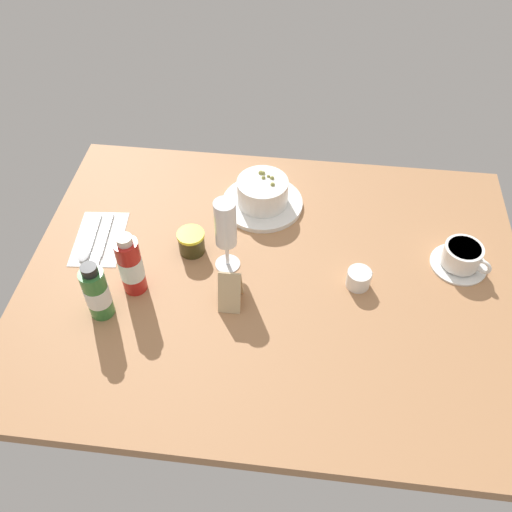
{
  "coord_description": "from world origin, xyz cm",
  "views": [
    {
      "loc": [
        -5.7,
        79.28,
        94.99
      ],
      "look_at": [
        3.55,
        1.83,
        8.42
      ],
      "focal_mm": 39.39,
      "sensor_mm": 36.0,
      "label": 1
    }
  ],
  "objects_px": {
    "wine_glass": "(226,227)",
    "jam_jar": "(191,242)",
    "porridge_bowl": "(263,194)",
    "creamer_jug": "(359,278)",
    "sauce_bottle_green": "(97,292)",
    "cutlery_setting": "(98,239)",
    "coffee_cup": "(462,257)",
    "menu_card": "(230,288)",
    "sauce_bottle_red": "(131,266)"
  },
  "relations": [
    {
      "from": "creamer_jug",
      "to": "sauce_bottle_green",
      "type": "height_order",
      "value": "sauce_bottle_green"
    },
    {
      "from": "porridge_bowl",
      "to": "cutlery_setting",
      "type": "height_order",
      "value": "porridge_bowl"
    },
    {
      "from": "sauce_bottle_green",
      "to": "menu_card",
      "type": "bearing_deg",
      "value": -167.78
    },
    {
      "from": "porridge_bowl",
      "to": "cutlery_setting",
      "type": "bearing_deg",
      "value": 24.32
    },
    {
      "from": "sauce_bottle_red",
      "to": "coffee_cup",
      "type": "bearing_deg",
      "value": -168.06
    },
    {
      "from": "porridge_bowl",
      "to": "cutlery_setting",
      "type": "xyz_separation_m",
      "value": [
        0.37,
        0.17,
        -0.03
      ]
    },
    {
      "from": "creamer_jug",
      "to": "jam_jar",
      "type": "height_order",
      "value": "jam_jar"
    },
    {
      "from": "sauce_bottle_red",
      "to": "porridge_bowl",
      "type": "bearing_deg",
      "value": -129.68
    },
    {
      "from": "creamer_jug",
      "to": "porridge_bowl",
      "type": "bearing_deg",
      "value": -44.17
    },
    {
      "from": "sauce_bottle_red",
      "to": "sauce_bottle_green",
      "type": "height_order",
      "value": "sauce_bottle_red"
    },
    {
      "from": "porridge_bowl",
      "to": "menu_card",
      "type": "bearing_deg",
      "value": 83.96
    },
    {
      "from": "sauce_bottle_red",
      "to": "menu_card",
      "type": "relative_size",
      "value": 1.63
    },
    {
      "from": "porridge_bowl",
      "to": "wine_glass",
      "type": "relative_size",
      "value": 1.07
    },
    {
      "from": "wine_glass",
      "to": "sauce_bottle_green",
      "type": "height_order",
      "value": "wine_glass"
    },
    {
      "from": "porridge_bowl",
      "to": "cutlery_setting",
      "type": "relative_size",
      "value": 1.07
    },
    {
      "from": "porridge_bowl",
      "to": "creamer_jug",
      "type": "xyz_separation_m",
      "value": [
        -0.24,
        0.23,
        -0.01
      ]
    },
    {
      "from": "coffee_cup",
      "to": "wine_glass",
      "type": "distance_m",
      "value": 0.53
    },
    {
      "from": "jam_jar",
      "to": "wine_glass",
      "type": "bearing_deg",
      "value": 160.06
    },
    {
      "from": "creamer_jug",
      "to": "menu_card",
      "type": "height_order",
      "value": "menu_card"
    },
    {
      "from": "coffee_cup",
      "to": "menu_card",
      "type": "distance_m",
      "value": 0.52
    },
    {
      "from": "sauce_bottle_green",
      "to": "creamer_jug",
      "type": "bearing_deg",
      "value": -165.5
    },
    {
      "from": "jam_jar",
      "to": "creamer_jug",
      "type": "bearing_deg",
      "value": 171.48
    },
    {
      "from": "cutlery_setting",
      "to": "porridge_bowl",
      "type": "bearing_deg",
      "value": -155.68
    },
    {
      "from": "porridge_bowl",
      "to": "sauce_bottle_red",
      "type": "height_order",
      "value": "sauce_bottle_red"
    },
    {
      "from": "coffee_cup",
      "to": "sauce_bottle_green",
      "type": "distance_m",
      "value": 0.79
    },
    {
      "from": "coffee_cup",
      "to": "jam_jar",
      "type": "relative_size",
      "value": 2.02
    },
    {
      "from": "coffee_cup",
      "to": "creamer_jug",
      "type": "height_order",
      "value": "coffee_cup"
    },
    {
      "from": "coffee_cup",
      "to": "cutlery_setting",
      "type": "bearing_deg",
      "value": 1.47
    },
    {
      "from": "sauce_bottle_green",
      "to": "menu_card",
      "type": "relative_size",
      "value": 1.5
    },
    {
      "from": "porridge_bowl",
      "to": "menu_card",
      "type": "xyz_separation_m",
      "value": [
        0.03,
        0.31,
        0.01
      ]
    },
    {
      "from": "porridge_bowl",
      "to": "sauce_bottle_green",
      "type": "height_order",
      "value": "sauce_bottle_green"
    },
    {
      "from": "coffee_cup",
      "to": "jam_jar",
      "type": "bearing_deg",
      "value": 2.56
    },
    {
      "from": "wine_glass",
      "to": "jam_jar",
      "type": "distance_m",
      "value": 0.13
    },
    {
      "from": "porridge_bowl",
      "to": "jam_jar",
      "type": "height_order",
      "value": "porridge_bowl"
    },
    {
      "from": "cutlery_setting",
      "to": "coffee_cup",
      "type": "height_order",
      "value": "coffee_cup"
    },
    {
      "from": "wine_glass",
      "to": "menu_card",
      "type": "relative_size",
      "value": 1.94
    },
    {
      "from": "wine_glass",
      "to": "sauce_bottle_red",
      "type": "bearing_deg",
      "value": 25.66
    },
    {
      "from": "porridge_bowl",
      "to": "wine_glass",
      "type": "xyz_separation_m",
      "value": [
        0.06,
        0.2,
        0.08
      ]
    },
    {
      "from": "porridge_bowl",
      "to": "menu_card",
      "type": "distance_m",
      "value": 0.31
    },
    {
      "from": "coffee_cup",
      "to": "sauce_bottle_red",
      "type": "bearing_deg",
      "value": 11.94
    },
    {
      "from": "wine_glass",
      "to": "sauce_bottle_red",
      "type": "relative_size",
      "value": 1.19
    },
    {
      "from": "creamer_jug",
      "to": "sauce_bottle_red",
      "type": "height_order",
      "value": "sauce_bottle_red"
    },
    {
      "from": "sauce_bottle_red",
      "to": "menu_card",
      "type": "distance_m",
      "value": 0.21
    },
    {
      "from": "jam_jar",
      "to": "porridge_bowl",
      "type": "bearing_deg",
      "value": -129.78
    },
    {
      "from": "coffee_cup",
      "to": "wine_glass",
      "type": "relative_size",
      "value": 0.68
    },
    {
      "from": "porridge_bowl",
      "to": "jam_jar",
      "type": "distance_m",
      "value": 0.22
    },
    {
      "from": "sauce_bottle_red",
      "to": "sauce_bottle_green",
      "type": "relative_size",
      "value": 1.09
    },
    {
      "from": "wine_glass",
      "to": "sauce_bottle_red",
      "type": "distance_m",
      "value": 0.21
    },
    {
      "from": "cutlery_setting",
      "to": "jam_jar",
      "type": "relative_size",
      "value": 3.0
    },
    {
      "from": "coffee_cup",
      "to": "sauce_bottle_red",
      "type": "xyz_separation_m",
      "value": [
        0.7,
        0.15,
        0.04
      ]
    }
  ]
}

